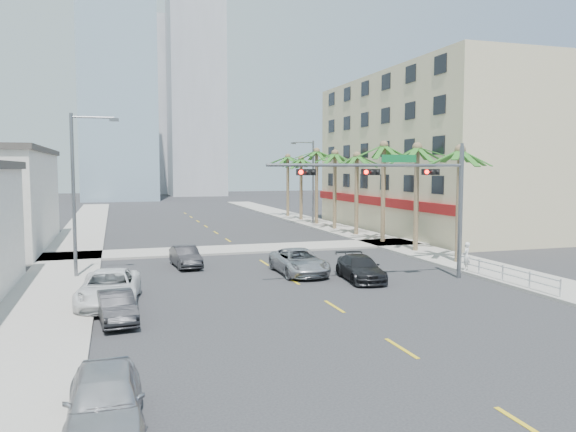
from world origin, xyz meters
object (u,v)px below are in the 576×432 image
object	(u,v)px
car_parked_mid	(117,307)
car_lane_left	(186,257)
car_lane_right	(360,268)
pedestrian	(466,256)
car_parked_near	(105,400)
car_lane_center	(299,262)
traffic_signal_mast	(409,187)
car_parked_far	(109,288)

from	to	relation	value
car_parked_mid	car_lane_left	world-z (taller)	car_lane_left
car_lane_right	pedestrian	world-z (taller)	pedestrian
car_parked_near	car_lane_center	bearing A→B (deg)	58.84
traffic_signal_mast	car_lane_right	xyz separation A→B (m)	(-2.25, 1.10, -4.40)
car_parked_near	car_parked_mid	xyz separation A→B (m)	(0.29, 9.50, -0.13)
pedestrian	car_lane_right	bearing A→B (deg)	-36.02
traffic_signal_mast	car_lane_left	size ratio (longest dim) A/B	2.86
car_lane_left	pedestrian	size ratio (longest dim) A/B	2.38
car_lane_left	pedestrian	world-z (taller)	pedestrian
car_parked_near	pedestrian	world-z (taller)	pedestrian
car_parked_mid	car_lane_center	size ratio (longest dim) A/B	0.71
car_parked_far	car_lane_center	distance (m)	11.24
car_lane_right	car_parked_near	bearing A→B (deg)	-125.94
car_lane_center	car_parked_near	bearing A→B (deg)	-121.28
traffic_signal_mast	pedestrian	world-z (taller)	traffic_signal_mast
car_lane_right	car_parked_mid	bearing A→B (deg)	-152.90
car_parked_far	car_lane_center	xyz separation A→B (m)	(10.32, 4.45, -0.04)
car_parked_mid	car_parked_far	xyz separation A→B (m)	(-0.29, 3.06, 0.15)
car_parked_near	car_lane_right	world-z (taller)	car_parked_near
car_parked_far	car_lane_center	world-z (taller)	car_parked_far
traffic_signal_mast	car_lane_center	world-z (taller)	traffic_signal_mast
car_lane_left	car_lane_center	size ratio (longest dim) A/B	0.75
pedestrian	car_lane_left	bearing A→B (deg)	-61.13
car_parked_near	car_lane_left	bearing A→B (deg)	78.38
car_parked_far	pedestrian	xyz separation A→B (m)	(19.70, 1.97, 0.21)
car_parked_near	car_parked_mid	distance (m)	9.50
car_parked_mid	car_lane_right	world-z (taller)	car_lane_right
pedestrian	traffic_signal_mast	bearing A→B (deg)	-21.77
traffic_signal_mast	car_lane_center	distance (m)	7.52
traffic_signal_mast	car_parked_far	size ratio (longest dim) A/B	2.04
car_lane_right	traffic_signal_mast	bearing A→B (deg)	-20.00
car_parked_near	car_parked_far	bearing A→B (deg)	90.08
traffic_signal_mast	pedestrian	xyz separation A→B (m)	(4.52, 1.26, -4.10)
car_parked_mid	car_lane_left	size ratio (longest dim) A/B	0.95
car_lane_left	car_lane_center	xyz separation A→B (m)	(5.92, -4.24, 0.08)
car_lane_center	pedestrian	world-z (taller)	pedestrian
car_lane_right	car_parked_far	bearing A→B (deg)	-165.98
traffic_signal_mast	car_parked_mid	world-z (taller)	traffic_signal_mast
car_parked_far	car_lane_left	world-z (taller)	car_parked_far
traffic_signal_mast	car_lane_center	size ratio (longest dim) A/B	2.14
car_parked_near	pedestrian	bearing A→B (deg)	36.48
car_parked_mid	car_lane_right	distance (m)	13.55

